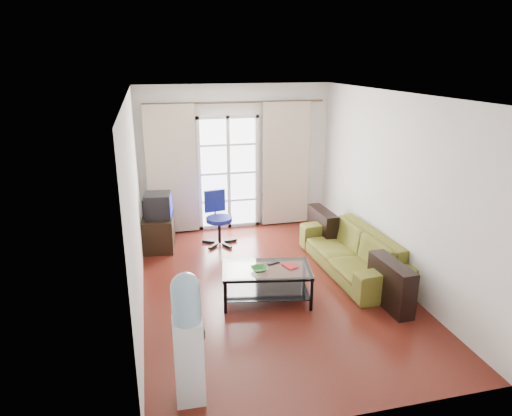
{
  "coord_description": "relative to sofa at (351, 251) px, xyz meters",
  "views": [
    {
      "loc": [
        -1.59,
        -5.68,
        3.13
      ],
      "look_at": [
        -0.14,
        0.35,
        1.09
      ],
      "focal_mm": 32.0,
      "sensor_mm": 36.0,
      "label": 1
    }
  ],
  "objects": [
    {
      "name": "crt_tv",
      "position": [
        -2.84,
        1.58,
        0.45
      ],
      "size": [
        0.5,
        0.5,
        0.42
      ],
      "rotation": [
        0.0,
        0.0,
        -0.11
      ],
      "color": "black",
      "rests_on": "tv_stand"
    },
    {
      "name": "coffee_table",
      "position": [
        -1.5,
        -0.58,
        -0.01
      ],
      "size": [
        1.27,
        0.86,
        0.47
      ],
      "rotation": [
        0.0,
        0.0,
        -0.18
      ],
      "color": "silver",
      "rests_on": "floor"
    },
    {
      "name": "water_cooler",
      "position": [
        -2.69,
        -2.24,
        0.38
      ],
      "size": [
        0.3,
        0.28,
        1.34
      ],
      "rotation": [
        0.0,
        0.0,
        -0.03
      ],
      "color": "white",
      "rests_on": "floor"
    },
    {
      "name": "radiator",
      "position": [
        -0.53,
        2.28,
        0.01
      ],
      "size": [
        0.64,
        0.12,
        0.64
      ],
      "primitive_type": "cube",
      "color": "gray",
      "rests_on": "floor"
    },
    {
      "name": "wall_left",
      "position": [
        -3.13,
        -0.22,
        1.03
      ],
      "size": [
        0.02,
        5.2,
        2.7
      ],
      "primitive_type": "cube",
      "color": "white",
      "rests_on": "floor"
    },
    {
      "name": "task_chair",
      "position": [
        -1.81,
        1.54,
        -0.04
      ],
      "size": [
        0.75,
        0.75,
        0.94
      ],
      "rotation": [
        0.0,
        0.0,
        0.19
      ],
      "color": "black",
      "rests_on": "floor"
    },
    {
      "name": "tv_stand",
      "position": [
        -2.84,
        1.61,
        -0.04
      ],
      "size": [
        0.6,
        0.82,
        0.56
      ],
      "primitive_type": "cube",
      "rotation": [
        0.0,
        0.0,
        -0.11
      ],
      "color": "black",
      "rests_on": "floor"
    },
    {
      "name": "wall_front",
      "position": [
        -1.33,
        -2.82,
        1.03
      ],
      "size": [
        3.6,
        0.02,
        2.7
      ],
      "primitive_type": "cube",
      "color": "white",
      "rests_on": "floor"
    },
    {
      "name": "bowl",
      "position": [
        -1.61,
        -0.64,
        0.18
      ],
      "size": [
        0.26,
        0.26,
        0.05
      ],
      "primitive_type": "imported",
      "rotation": [
        0.0,
        0.0,
        0.1
      ],
      "color": "green",
      "rests_on": "coffee_table"
    },
    {
      "name": "wall_right",
      "position": [
        0.47,
        -0.22,
        1.03
      ],
      "size": [
        0.02,
        5.2,
        2.7
      ],
      "primitive_type": "cube",
      "color": "white",
      "rests_on": "floor"
    },
    {
      "name": "curtain_rod",
      "position": [
        -1.33,
        2.28,
        2.06
      ],
      "size": [
        3.3,
        0.04,
        0.04
      ],
      "primitive_type": "cylinder",
      "rotation": [
        0.0,
        1.57,
        0.0
      ],
      "color": "#4C3F2D",
      "rests_on": "wall_back"
    },
    {
      "name": "french_door",
      "position": [
        -1.48,
        2.33,
        0.76
      ],
      "size": [
        1.16,
        0.06,
        2.15
      ],
      "color": "white",
      "rests_on": "wall_back"
    },
    {
      "name": "sofa",
      "position": [
        0.0,
        0.0,
        0.0
      ],
      "size": [
        2.26,
        1.05,
        0.64
      ],
      "primitive_type": "imported",
      "rotation": [
        0.0,
        0.0,
        -1.53
      ],
      "color": "olive",
      "rests_on": "floor"
    },
    {
      "name": "remote",
      "position": [
        -1.37,
        -0.47,
        0.16
      ],
      "size": [
        0.18,
        0.1,
        0.02
      ],
      "primitive_type": "cube",
      "rotation": [
        0.0,
        0.0,
        0.3
      ],
      "color": "black",
      "rests_on": "coffee_table"
    },
    {
      "name": "curtain_left",
      "position": [
        -2.53,
        2.26,
        0.88
      ],
      "size": [
        0.9,
        0.07,
        2.35
      ],
      "primitive_type": "cube",
      "color": "beige",
      "rests_on": "curtain_rod"
    },
    {
      "name": "floor",
      "position": [
        -1.33,
        -0.22,
        -0.32
      ],
      "size": [
        5.2,
        5.2,
        0.0
      ],
      "primitive_type": "plane",
      "color": "#5B1F15",
      "rests_on": "ground"
    },
    {
      "name": "wall_back",
      "position": [
        -1.33,
        2.38,
        1.03
      ],
      "size": [
        3.6,
        0.02,
        2.7
      ],
      "primitive_type": "cube",
      "color": "white",
      "rests_on": "floor"
    },
    {
      "name": "book",
      "position": [
        -1.25,
        -0.63,
        0.16
      ],
      "size": [
        0.27,
        0.29,
        0.02
      ],
      "primitive_type": "imported",
      "rotation": [
        0.0,
        0.0,
        0.33
      ],
      "color": "#A11913",
      "rests_on": "coffee_table"
    },
    {
      "name": "ceiling",
      "position": [
        -1.33,
        -0.22,
        2.38
      ],
      "size": [
        5.2,
        5.2,
        0.0
      ],
      "primitive_type": "plane",
      "rotation": [
        3.14,
        0.0,
        0.0
      ],
      "color": "white",
      "rests_on": "wall_back"
    },
    {
      "name": "curtain_right",
      "position": [
        -0.38,
        2.26,
        0.88
      ],
      "size": [
        0.9,
        0.07,
        2.35
      ],
      "primitive_type": "cube",
      "color": "beige",
      "rests_on": "curtain_rod"
    }
  ]
}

